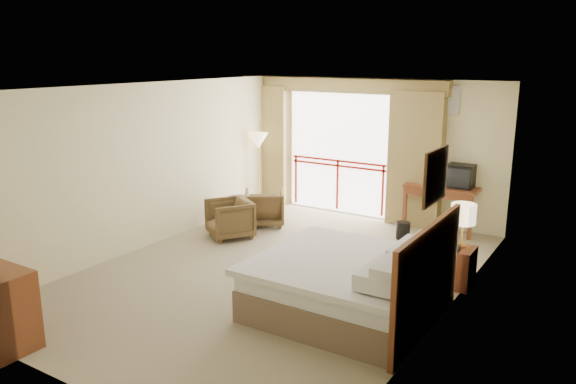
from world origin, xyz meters
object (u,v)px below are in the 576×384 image
Objects in this scene: side_table at (238,207)px; floor_lamp at (258,144)px; armchair_near at (230,237)px; nightstand at (458,267)px; bed at (351,284)px; armchair_far at (265,224)px; tv at (460,176)px; wastebasket at (403,230)px; desk at (443,195)px; table_lamp at (463,215)px.

side_table is 0.33× the size of floor_lamp.
side_table is at bearing -72.44° from floor_lamp.
nightstand is at bearing 33.76° from armchair_near.
armchair_far is at bearing 140.47° from bed.
armchair_far is 1.81m from floor_lamp.
nightstand is at bearing -21.65° from floor_lamp.
wastebasket is at bearing -121.35° from tv.
bed is at bearing 105.57° from armchair_far.
side_table is at bearing -152.92° from desk.
side_table is at bearing 171.97° from table_lamp.
tv is at bearing 106.40° from nightstand.
desk is at bearing 72.83° from armchair_near.
wastebasket is 0.41× the size of armchair_far.
floor_lamp is at bearing 158.88° from table_lamp.
tv is 0.29× the size of floor_lamp.
side_table is at bearing 171.34° from nightstand.
tv is at bearing -13.19° from desk.
table_lamp is 0.38× the size of floor_lamp.
nightstand is at bearing -90.00° from table_lamp.
table_lamp is 2.62m from desk.
nightstand is 0.74m from table_lamp.
desk is 0.50m from tv.
armchair_far is (-2.52, -0.60, -0.15)m from wastebasket.
nightstand reaches higher than armchair_near.
floor_lamp is (-3.98, -0.52, 0.31)m from tv.
armchair_far is (-3.91, 0.90, -1.02)m from table_lamp.
floor_lamp reaches higher than table_lamp.
floor_lamp is at bearing 174.63° from wastebasket.
table_lamp is 1.97× the size of wastebasket.
side_table is (-4.30, 0.61, -0.65)m from table_lamp.
armchair_near is 2.39m from floor_lamp.
nightstand is 4.35m from side_table.
table_lamp is at bearing -47.05° from wastebasket.
armchair_far is 1.38× the size of side_table.
floor_lamp is (-4.68, 1.81, 0.34)m from table_lamp.
side_table is at bearing 2.65° from armchair_far.
floor_lamp reaches higher than side_table.
table_lamp is (0.90, 1.58, 0.64)m from bed.
bed is 1.78m from nightstand.
bed is 4.01× the size of side_table.
nightstand is 5.15m from floor_lamp.
bed is at bearing -89.88° from desk.
armchair_far is 0.61m from side_table.
nightstand is 1.21× the size of tv.
side_table is (-3.40, 2.19, -0.01)m from bed.
desk is 1.10m from wastebasket.
nightstand is at bearing 59.55° from bed.
desk is at bearing 91.41° from bed.
tv is at bearing 49.89° from wastebasket.
bed reaches higher than nightstand.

